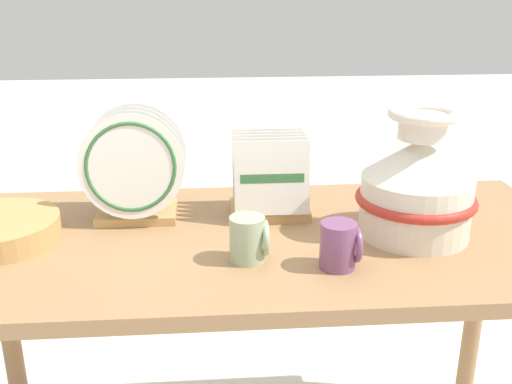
{
  "coord_description": "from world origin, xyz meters",
  "views": [
    {
      "loc": [
        -0.1,
        -1.3,
        1.34
      ],
      "look_at": [
        0.0,
        0.0,
        0.86
      ],
      "focal_mm": 42.0,
      "sensor_mm": 36.0,
      "label": 1
    }
  ],
  "objects_px": {
    "ceramic_vase": "(417,185)",
    "dish_rack_square_plates": "(270,184)",
    "mug_plum_glaze": "(340,245)",
    "mug_sage_glaze": "(249,239)",
    "dish_rack_round_plates": "(134,173)"
  },
  "relations": [
    {
      "from": "mug_sage_glaze",
      "to": "ceramic_vase",
      "type": "bearing_deg",
      "value": 15.41
    },
    {
      "from": "dish_rack_round_plates",
      "to": "dish_rack_square_plates",
      "type": "distance_m",
      "value": 0.34
    },
    {
      "from": "dish_rack_round_plates",
      "to": "mug_sage_glaze",
      "type": "distance_m",
      "value": 0.38
    },
    {
      "from": "ceramic_vase",
      "to": "mug_plum_glaze",
      "type": "distance_m",
      "value": 0.27
    },
    {
      "from": "ceramic_vase",
      "to": "dish_rack_square_plates",
      "type": "bearing_deg",
      "value": 155.07
    },
    {
      "from": "mug_plum_glaze",
      "to": "dish_rack_square_plates",
      "type": "bearing_deg",
      "value": 110.96
    },
    {
      "from": "dish_rack_round_plates",
      "to": "dish_rack_square_plates",
      "type": "height_order",
      "value": "dish_rack_round_plates"
    },
    {
      "from": "dish_rack_round_plates",
      "to": "mug_plum_glaze",
      "type": "height_order",
      "value": "dish_rack_round_plates"
    },
    {
      "from": "ceramic_vase",
      "to": "mug_sage_glaze",
      "type": "bearing_deg",
      "value": -164.59
    },
    {
      "from": "ceramic_vase",
      "to": "mug_sage_glaze",
      "type": "relative_size",
      "value": 3.01
    },
    {
      "from": "mug_plum_glaze",
      "to": "ceramic_vase",
      "type": "bearing_deg",
      "value": 36.69
    },
    {
      "from": "mug_plum_glaze",
      "to": "mug_sage_glaze",
      "type": "bearing_deg",
      "value": 165.96
    },
    {
      "from": "mug_sage_glaze",
      "to": "dish_rack_square_plates",
      "type": "bearing_deg",
      "value": 75.25
    },
    {
      "from": "dish_rack_round_plates",
      "to": "mug_sage_glaze",
      "type": "xyz_separation_m",
      "value": [
        0.27,
        -0.26,
        -0.07
      ]
    },
    {
      "from": "ceramic_vase",
      "to": "dish_rack_square_plates",
      "type": "height_order",
      "value": "ceramic_vase"
    }
  ]
}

